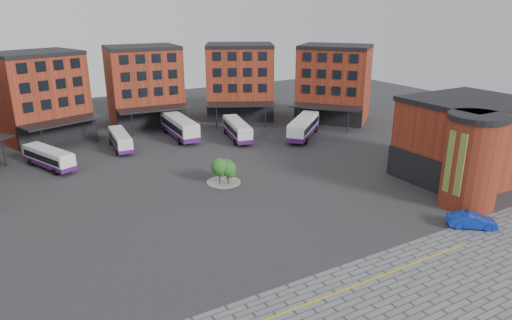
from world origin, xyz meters
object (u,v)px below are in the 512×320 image
blue_car (472,221)px  bus_d (179,127)px  tree_island (225,169)px  bus_e (237,129)px  bus_b (49,158)px  bus_f (304,127)px  bus_c (120,140)px

blue_car → bus_d: bearing=54.3°
tree_island → blue_car: tree_island is taller
bus_e → blue_car: 41.63m
bus_b → bus_f: bus_f is taller
bus_c → blue_car: 51.48m
bus_e → bus_f: size_ratio=1.02×
bus_b → bus_f: size_ratio=0.91×
bus_c → bus_d: bus_d is taller
bus_d → blue_car: 48.89m
bus_d → blue_car: bus_d is taller
bus_f → blue_car: bearing=-49.0°
tree_island → bus_d: size_ratio=0.34×
bus_d → blue_car: bearing=-71.3°
bus_e → bus_f: 11.49m
bus_c → bus_e: bus_e is taller
bus_d → bus_e: size_ratio=1.12×
bus_b → bus_f: bearing=-29.3°
bus_c → bus_e: bearing=-8.0°
bus_c → bus_f: bus_f is taller
bus_d → bus_e: bus_d is taller
tree_island → bus_d: 23.44m
bus_c → bus_f: 30.52m
bus_e → blue_car: bearing=-69.0°
bus_d → bus_b: bearing=-162.8°
tree_island → bus_f: (21.41, 12.85, -0.08)m
bus_d → blue_car: size_ratio=2.67×
bus_c → bus_f: size_ratio=0.89×
bus_b → bus_e: bus_e is taller
bus_b → bus_f: 40.44m
bus_d → bus_f: 21.39m
bus_c → bus_e: size_ratio=0.87×
tree_island → bus_e: size_ratio=0.39×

